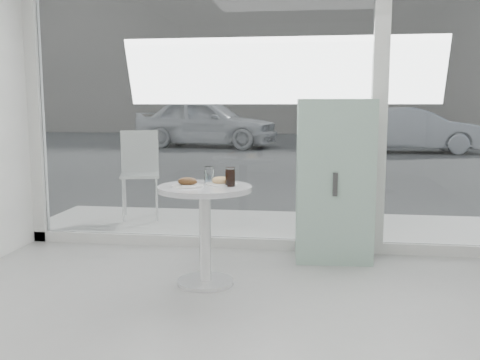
# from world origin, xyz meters

# --- Properties ---
(storefront) EXTENTS (5.00, 0.14, 3.00)m
(storefront) POSITION_xyz_m (0.07, 3.00, 1.71)
(storefront) COLOR silver
(storefront) RESTS_ON ground
(main_table) EXTENTS (0.72, 0.72, 0.77)m
(main_table) POSITION_xyz_m (-0.50, 1.90, 0.55)
(main_table) COLOR silver
(main_table) RESTS_ON ground
(patio_deck) EXTENTS (5.60, 1.60, 0.05)m
(patio_deck) POSITION_xyz_m (0.00, 3.80, 0.03)
(patio_deck) COLOR beige
(patio_deck) RESTS_ON ground
(street) EXTENTS (40.00, 24.00, 0.00)m
(street) POSITION_xyz_m (0.00, 16.00, -0.00)
(street) COLOR #343434
(street) RESTS_ON ground
(far_building) EXTENTS (40.00, 2.00, 8.00)m
(far_building) POSITION_xyz_m (0.00, 25.00, 4.00)
(far_building) COLOR gray
(far_building) RESTS_ON ground
(mint_cabinet) EXTENTS (0.69, 0.48, 1.43)m
(mint_cabinet) POSITION_xyz_m (0.50, 2.72, 0.72)
(mint_cabinet) COLOR #88AD9A
(mint_cabinet) RESTS_ON ground
(patio_chair) EXTENTS (0.56, 0.56, 1.03)m
(patio_chair) POSITION_xyz_m (-1.73, 4.05, 0.64)
(patio_chair) COLOR silver
(patio_chair) RESTS_ON patio_deck
(car_white) EXTENTS (4.94, 2.65, 1.60)m
(car_white) POSITION_xyz_m (-3.24, 15.41, 0.80)
(car_white) COLOR silver
(car_white) RESTS_ON street
(car_silver) EXTENTS (4.05, 1.58, 1.31)m
(car_silver) POSITION_xyz_m (3.12, 14.12, 0.66)
(car_silver) COLOR #A2A4AA
(car_silver) RESTS_ON street
(plate_fritter) EXTENTS (0.24, 0.24, 0.07)m
(plate_fritter) POSITION_xyz_m (-0.62, 1.85, 0.80)
(plate_fritter) COLOR white
(plate_fritter) RESTS_ON main_table
(plate_donut) EXTENTS (0.25, 0.25, 0.06)m
(plate_donut) POSITION_xyz_m (-0.39, 1.99, 0.79)
(plate_donut) COLOR white
(plate_donut) RESTS_ON main_table
(water_tumbler_a) EXTENTS (0.07, 0.07, 0.11)m
(water_tumbler_a) POSITION_xyz_m (-0.50, 2.06, 0.82)
(water_tumbler_a) COLOR white
(water_tumbler_a) RESTS_ON main_table
(water_tumbler_b) EXTENTS (0.08, 0.08, 0.13)m
(water_tumbler_b) POSITION_xyz_m (-0.50, 2.08, 0.83)
(water_tumbler_b) COLOR white
(water_tumbler_b) RESTS_ON main_table
(cola_glass) EXTENTS (0.08, 0.08, 0.14)m
(cola_glass) POSITION_xyz_m (-0.31, 1.92, 0.84)
(cola_glass) COLOR white
(cola_glass) RESTS_ON main_table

